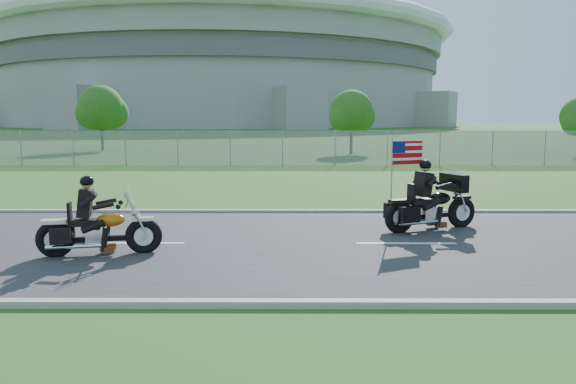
{
  "coord_description": "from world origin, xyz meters",
  "views": [
    {
      "loc": [
        1.44,
        -12.1,
        2.83
      ],
      "look_at": [
        1.39,
        0.0,
        1.18
      ],
      "focal_mm": 35.0,
      "sensor_mm": 36.0,
      "label": 1
    }
  ],
  "objects": [
    {
      "name": "curb_south",
      "position": [
        0.0,
        -4.05,
        0.05
      ],
      "size": [
        120.0,
        0.18,
        0.12
      ],
      "primitive_type": "cube",
      "color": "#9E9B93",
      "rests_on": "ground"
    },
    {
      "name": "curb_north",
      "position": [
        0.0,
        4.05,
        0.05
      ],
      "size": [
        120.0,
        0.18,
        0.12
      ],
      "primitive_type": "cube",
      "color": "#9E9B93",
      "rests_on": "ground"
    },
    {
      "name": "motorcycle_follow",
      "position": [
        4.91,
        1.54,
        0.61
      ],
      "size": [
        2.52,
        1.38,
        2.22
      ],
      "rotation": [
        0.0,
        0.0,
        0.4
      ],
      "color": "black",
      "rests_on": "ground"
    },
    {
      "name": "tree_fence_mid",
      "position": [
        -13.95,
        34.04,
        3.3
      ],
      "size": [
        3.96,
        3.69,
        5.3
      ],
      "color": "#382316",
      "rests_on": "ground"
    },
    {
      "name": "road",
      "position": [
        0.0,
        0.0,
        0.02
      ],
      "size": [
        120.0,
        8.0,
        0.04
      ],
      "primitive_type": "cube",
      "color": "#28282B",
      "rests_on": "ground"
    },
    {
      "name": "fence",
      "position": [
        -5.0,
        20.0,
        1.0
      ],
      "size": [
        60.0,
        0.03,
        2.0
      ],
      "primitive_type": "cube",
      "color": "gray",
      "rests_on": "ground"
    },
    {
      "name": "stadium",
      "position": [
        -20.0,
        170.0,
        15.58
      ],
      "size": [
        140.4,
        140.4,
        29.2
      ],
      "color": "#A3A099",
      "rests_on": "ground"
    },
    {
      "name": "ground",
      "position": [
        0.0,
        0.0,
        0.0
      ],
      "size": [
        420.0,
        420.0,
        0.0
      ],
      "primitive_type": "plane",
      "color": "#204B17",
      "rests_on": "ground"
    },
    {
      "name": "tree_fence_near",
      "position": [
        6.04,
        30.04,
        2.97
      ],
      "size": [
        3.52,
        3.28,
        4.75
      ],
      "color": "#382316",
      "rests_on": "ground"
    },
    {
      "name": "motorcycle_lead",
      "position": [
        -2.45,
        -1.01,
        0.53
      ],
      "size": [
        2.45,
        0.92,
        1.66
      ],
      "rotation": [
        0.0,
        0.0,
        0.2
      ],
      "color": "black",
      "rests_on": "ground"
    }
  ]
}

